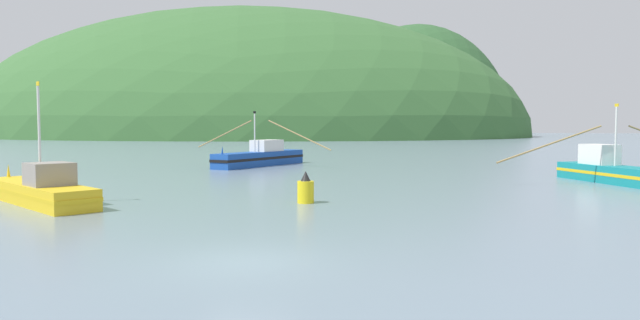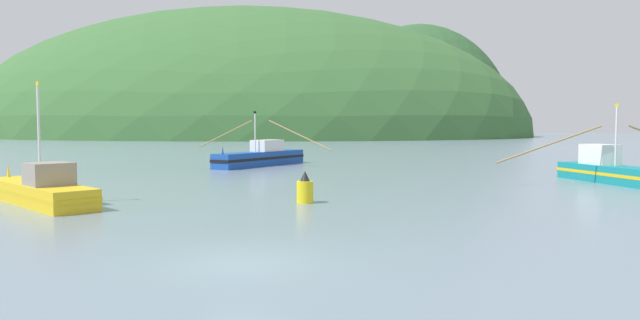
{
  "view_description": "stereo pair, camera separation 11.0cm",
  "coord_description": "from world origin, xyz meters",
  "px_view_note": "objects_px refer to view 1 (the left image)",
  "views": [
    {
      "loc": [
        6.18,
        -14.71,
        3.79
      ],
      "look_at": [
        -4.29,
        23.88,
        1.4
      ],
      "focal_mm": 32.29,
      "sensor_mm": 36.0,
      "label": 1
    },
    {
      "loc": [
        6.28,
        -14.68,
        3.79
      ],
      "look_at": [
        -4.29,
        23.88,
        1.4
      ],
      "focal_mm": 32.29,
      "sensor_mm": 36.0,
      "label": 2
    }
  ],
  "objects_px": {
    "fishing_boat_teal": "(611,171)",
    "channel_buoy": "(306,190)",
    "fishing_boat_blue": "(261,157)",
    "fishing_boat_yellow": "(40,190)"
  },
  "relations": [
    {
      "from": "fishing_boat_yellow",
      "to": "fishing_boat_blue",
      "type": "bearing_deg",
      "value": -61.58
    },
    {
      "from": "fishing_boat_teal",
      "to": "channel_buoy",
      "type": "xyz_separation_m",
      "value": [
        -16.75,
        -14.97,
        -0.15
      ]
    },
    {
      "from": "fishing_boat_teal",
      "to": "fishing_boat_yellow",
      "type": "relative_size",
      "value": 1.57
    },
    {
      "from": "fishing_boat_teal",
      "to": "fishing_boat_blue",
      "type": "bearing_deg",
      "value": -134.04
    },
    {
      "from": "fishing_boat_teal",
      "to": "channel_buoy",
      "type": "distance_m",
      "value": 22.47
    },
    {
      "from": "fishing_boat_blue",
      "to": "fishing_boat_yellow",
      "type": "relative_size",
      "value": 1.54
    },
    {
      "from": "fishing_boat_teal",
      "to": "fishing_boat_yellow",
      "type": "distance_m",
      "value": 34.59
    },
    {
      "from": "fishing_boat_blue",
      "to": "fishing_boat_teal",
      "type": "height_order",
      "value": "fishing_boat_teal"
    },
    {
      "from": "fishing_boat_blue",
      "to": "fishing_boat_yellow",
      "type": "bearing_deg",
      "value": 13.48
    },
    {
      "from": "fishing_boat_blue",
      "to": "fishing_boat_teal",
      "type": "bearing_deg",
      "value": 87.36
    }
  ]
}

